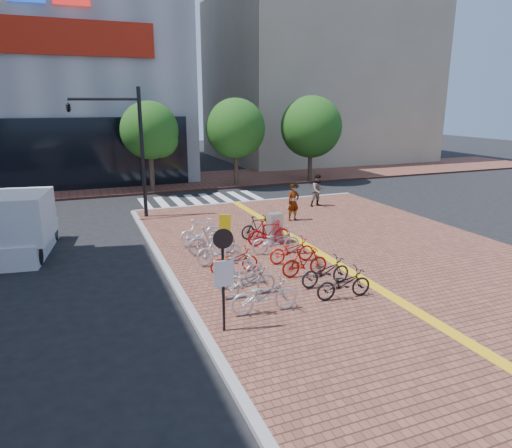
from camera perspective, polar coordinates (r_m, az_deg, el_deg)
name	(u,v)px	position (r m, az deg, el deg)	size (l,w,h in m)	color
ground	(292,278)	(16.18, 4.57, -6.71)	(120.00, 120.00, 0.00)	black
sidewalk	(470,323)	(14.16, 25.18, -11.12)	(14.00, 34.00, 0.15)	brown
tactile_strip	(442,327)	(13.46, 22.21, -11.78)	(0.40, 34.00, 0.01)	yellow
kerb_west	(229,377)	(10.66, -3.39, -18.57)	(0.25, 34.00, 0.15)	gray
kerb_north	(250,202)	(27.88, -0.71, 2.75)	(14.00, 0.25, 0.15)	gray
far_sidewalk	(172,182)	(35.60, -10.48, 5.17)	(70.00, 8.00, 0.15)	brown
building_beige	(314,73)	(51.84, 7.28, 18.18)	(20.00, 18.00, 18.00)	gray
crosswalk	(202,200)	(29.01, -6.75, 2.99)	(7.50, 4.00, 0.01)	silver
street_trees	(250,130)	(33.13, -0.80, 11.72)	(16.20, 4.60, 6.35)	#38281E
bike_0	(264,295)	(13.08, 1.05, -8.88)	(0.69, 1.99, 1.04)	silver
bike_1	(248,281)	(14.16, -0.98, -7.15)	(0.64, 1.83, 0.96)	#A2A2A6
bike_2	(239,271)	(14.87, -2.15, -5.89)	(0.49, 1.74, 1.05)	silver
bike_3	(234,261)	(16.03, -2.75, -4.58)	(0.61, 1.74, 0.91)	#AF210C
bike_4	(219,250)	(16.93, -4.65, -3.20)	(0.52, 1.84, 1.10)	silver
bike_5	(212,240)	(17.98, -5.54, -2.04)	(0.54, 1.93, 1.16)	#A4A4A8
bike_6	(201,232)	(19.23, -6.94, -0.95)	(0.54, 1.92, 1.15)	white
bike_7	(344,284)	(14.25, 10.90, -7.32)	(0.63, 1.80, 0.95)	black
bike_8	(326,272)	(15.12, 8.69, -5.90)	(0.63, 1.80, 0.95)	black
bike_9	(305,262)	(15.80, 6.12, -4.75)	(0.48, 1.69, 1.02)	#9E170B
bike_10	(292,250)	(17.10, 4.50, -3.30)	(0.62, 1.79, 0.94)	red
bike_11	(276,241)	(18.03, 2.52, -2.14)	(0.69, 1.97, 1.03)	silver
bike_12	(269,233)	(19.02, 1.65, -1.09)	(0.52, 1.85, 1.11)	red
bike_13	(258,227)	(20.08, 0.31, -0.36)	(0.48, 1.70, 1.02)	black
pedestrian_a	(293,202)	(23.11, 4.69, 2.72)	(0.68, 0.45, 1.87)	gray
pedestrian_b	(318,190)	(26.52, 7.78, 4.18)	(0.90, 0.70, 1.84)	#4B4F5F
utility_box	(275,228)	(19.41, 2.36, -0.50)	(0.59, 0.43, 1.29)	#A9A9AD
yellow_sign	(225,227)	(17.70, -3.94, -0.40)	(0.43, 0.19, 1.64)	#B7B7BC
notice_sign	(223,268)	(11.61, -4.10, -5.48)	(0.52, 0.15, 2.80)	black
traffic_light_pole	(109,129)	(23.96, -17.87, 11.20)	(3.53, 1.36, 6.57)	black
box_truck	(21,225)	(20.49, -27.35, -0.09)	(2.59, 4.76, 2.62)	silver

